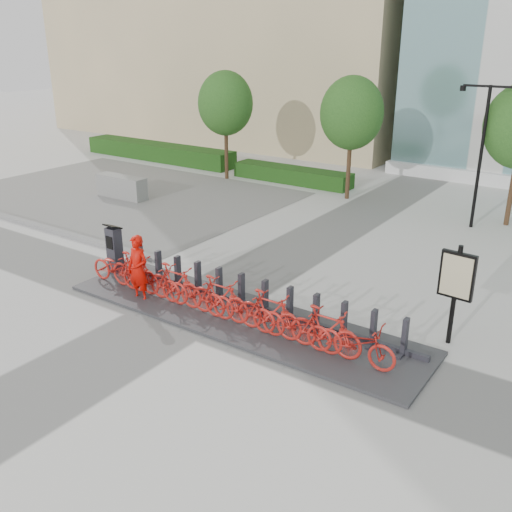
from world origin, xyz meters
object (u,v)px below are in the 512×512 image
Objects in this scene: bike_0 at (117,268)px; kiosk at (115,249)px; map_sign at (456,280)px; worker_red at (138,269)px; jersey_barrier at (122,187)px.

bike_0 is 1.23× the size of kiosk.
kiosk is at bearing -166.09° from map_sign.
worker_red is at bearing -23.78° from kiosk.
worker_red is at bearing -157.10° from map_sign.
worker_red is at bearing -104.54° from bike_0.
worker_red reaches higher than jersey_barrier.
bike_0 is at bearing -38.25° from kiosk.
bike_0 is 0.73× the size of jersey_barrier.
kiosk is at bearing 49.74° from bike_0.
kiosk reaches higher than jersey_barrier.
worker_red reaches higher than kiosk.
worker_red is at bearing -41.49° from jersey_barrier.
worker_red reaches higher than bike_0.
bike_0 is at bearing -161.38° from map_sign.
map_sign reaches higher than bike_0.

